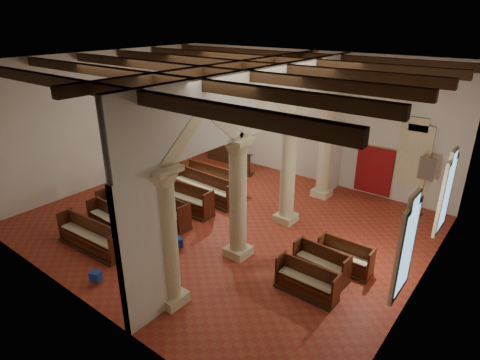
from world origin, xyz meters
name	(u,v)px	position (x,y,z in m)	size (l,w,h in m)	color
floor	(225,222)	(0.00, 0.00, 0.00)	(14.00, 14.00, 0.00)	maroon
ceiling	(223,62)	(0.00, 0.00, 6.00)	(14.00, 14.00, 0.00)	black
wall_back	(307,117)	(0.00, 6.00, 3.00)	(14.00, 0.02, 6.00)	silver
wall_front	(70,207)	(0.00, -6.00, 3.00)	(14.00, 0.02, 6.00)	silver
wall_left	(107,119)	(-7.00, 0.00, 3.00)	(0.02, 12.00, 6.00)	silver
wall_right	(431,200)	(7.00, 0.00, 3.00)	(0.02, 12.00, 6.00)	silver
ceiling_beams	(223,67)	(0.00, 0.00, 5.82)	(13.80, 11.80, 0.30)	#392412
arcade	(266,142)	(1.80, 0.00, 3.56)	(0.90, 11.90, 6.00)	beige
window_right_a	(407,251)	(6.98, -1.50, 2.20)	(0.03, 1.00, 2.20)	#32715D
window_right_b	(447,196)	(6.98, 2.50, 2.20)	(0.03, 1.00, 2.20)	#32715D
window_back	(414,155)	(5.00, 5.98, 2.20)	(1.00, 0.03, 2.20)	#32715D
pipe_organ	(226,136)	(-4.50, 5.50, 1.37)	(2.10, 0.85, 4.40)	#392412
lectern	(247,166)	(-2.25, 4.41, 0.50)	(0.57, 0.60, 1.22)	#352411
dossal_curtain	(374,170)	(3.50, 5.92, 1.17)	(1.80, 0.07, 2.17)	maroon
processional_banner	(422,195)	(5.71, 5.30, 0.83)	(0.60, 0.76, 2.61)	#392412
hymnal_box_a	(96,276)	(-0.61, -5.30, 0.25)	(0.30, 0.24, 0.30)	navy
hymnal_box_b	(178,242)	(-0.05, -2.48, 0.26)	(0.33, 0.26, 0.33)	navy
hymnal_box_c	(193,205)	(-1.61, -0.12, 0.28)	(0.36, 0.29, 0.36)	#151D95
tube_heater_a	(107,249)	(-1.75, -4.13, 0.16)	(0.10, 0.10, 1.00)	white
tube_heater_b	(118,241)	(-1.90, -3.56, 0.16)	(0.09, 0.09, 0.88)	white
nave_pew_0	(91,240)	(-2.38, -4.29, 0.35)	(2.86, 0.87, 1.06)	#392412
nave_pew_1	(114,225)	(-2.64, -3.15, 0.34)	(2.69, 0.80, 1.03)	#392412
nave_pew_2	(132,218)	(-2.53, -2.46, 0.37)	(3.45, 0.82, 1.13)	#392412
nave_pew_3	(157,211)	(-2.25, -1.45, 0.36)	(3.27, 0.89, 1.10)	#392412
nave_pew_4	(182,201)	(-2.07, -0.28, 0.38)	(2.91, 0.90, 1.14)	#392412
nave_pew_5	(203,191)	(-2.13, 1.04, 0.38)	(3.44, 0.90, 1.14)	#392412
nave_pew_6	(210,182)	(-2.53, 1.95, 0.38)	(3.05, 0.80, 1.14)	#392412
aisle_pew_0	(306,284)	(4.58, -1.87, 0.32)	(1.85, 0.64, 0.95)	#392412
aisle_pew_1	(321,267)	(4.51, -0.87, 0.33)	(1.78, 0.76, 0.98)	#392412
aisle_pew_2	(345,261)	(4.95, -0.11, 0.33)	(1.71, 0.69, 0.98)	#392412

